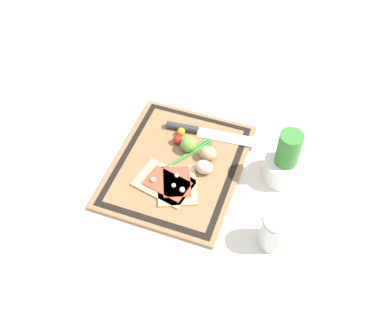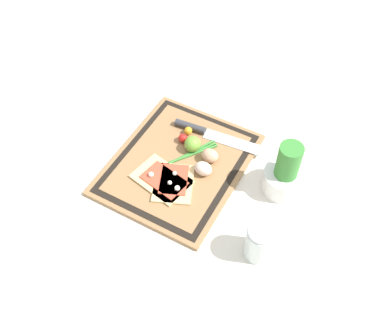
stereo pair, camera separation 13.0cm
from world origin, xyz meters
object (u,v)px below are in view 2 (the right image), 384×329
object	(u,v)px
knife	(204,131)
sauce_jar	(260,243)
egg_pink	(204,167)
pizza_slice_near	(162,179)
lime	(193,144)
egg_brown	(210,156)
herb_pot	(285,175)
pizza_slice_far	(174,182)
cherry_tomato_yellow	(188,131)
cherry_tomato_red	(183,138)

from	to	relation	value
knife	sauce_jar	xyz separation A→B (m)	(0.29, 0.31, 0.02)
knife	egg_pink	distance (m)	0.15
pizza_slice_near	lime	size ratio (longest dim) A/B	3.64
egg_brown	egg_pink	xyz separation A→B (m)	(0.05, 0.01, 0.00)
knife	lime	xyz separation A→B (m)	(0.07, 0.00, 0.02)
knife	herb_pot	bearing A→B (deg)	77.30
pizza_slice_far	cherry_tomato_yellow	bearing A→B (deg)	-163.04
pizza_slice_far	egg_brown	distance (m)	0.14
cherry_tomato_yellow	herb_pot	size ratio (longest dim) A/B	0.14
sauce_jar	herb_pot	bearing A→B (deg)	-174.29
egg_pink	cherry_tomato_red	size ratio (longest dim) A/B	1.86
egg_pink	cherry_tomato_red	bearing A→B (deg)	-123.32
knife	sauce_jar	distance (m)	0.42
herb_pot	lime	bearing A→B (deg)	-88.08
knife	cherry_tomato_red	xyz separation A→B (m)	(0.06, -0.04, 0.01)
pizza_slice_far	cherry_tomato_red	size ratio (longest dim) A/B	5.97
pizza_slice_far	lime	xyz separation A→B (m)	(-0.14, -0.01, 0.02)
cherry_tomato_yellow	egg_pink	bearing A→B (deg)	46.04
herb_pot	sauce_jar	bearing A→B (deg)	5.71
sauce_jar	cherry_tomato_yellow	bearing A→B (deg)	-126.63
lime	cherry_tomato_yellow	distance (m)	0.07
egg_pink	lime	world-z (taller)	lime
pizza_slice_near	sauce_jar	xyz separation A→B (m)	(0.07, 0.33, 0.03)
knife	cherry_tomato_red	size ratio (longest dim) A/B	10.22
herb_pot	egg_brown	bearing A→B (deg)	-84.53
cherry_tomato_yellow	herb_pot	world-z (taller)	herb_pot
pizza_slice_far	lime	size ratio (longest dim) A/B	3.44
cherry_tomato_red	cherry_tomato_yellow	size ratio (longest dim) A/B	1.11
sauce_jar	pizza_slice_far	bearing A→B (deg)	-104.13
pizza_slice_near	sauce_jar	bearing A→B (deg)	78.37
egg_pink	pizza_slice_near	bearing A→B (deg)	-46.62
sauce_jar	pizza_slice_near	bearing A→B (deg)	-101.63
egg_pink	knife	bearing A→B (deg)	-151.78
egg_brown	herb_pot	size ratio (longest dim) A/B	0.30
egg_brown	egg_pink	bearing A→B (deg)	6.62
cherry_tomato_yellow	knife	bearing A→B (deg)	121.00
pizza_slice_far	cherry_tomato_red	bearing A→B (deg)	-159.82
pizza_slice_far	knife	xyz separation A→B (m)	(-0.21, -0.02, 0.00)
pizza_slice_near	knife	bearing A→B (deg)	175.18
pizza_slice_near	knife	size ratio (longest dim) A/B	0.62
egg_brown	herb_pot	world-z (taller)	herb_pot
cherry_tomato_red	cherry_tomato_yellow	bearing A→B (deg)	-177.86
knife	egg_pink	world-z (taller)	egg_pink
lime	pizza_slice_near	bearing A→B (deg)	-7.89
pizza_slice_near	egg_brown	distance (m)	0.16
knife	cherry_tomato_yellow	size ratio (longest dim) A/B	11.35
egg_pink	cherry_tomato_yellow	distance (m)	0.16
cherry_tomato_yellow	sauce_jar	xyz separation A→B (m)	(0.26, 0.35, 0.02)
pizza_slice_far	egg_pink	bearing A→B (deg)	144.72
pizza_slice_near	lime	world-z (taller)	lime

